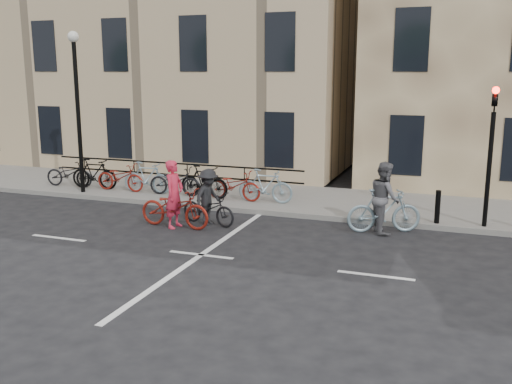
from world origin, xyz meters
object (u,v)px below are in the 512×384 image
(cyclist_grey, at_px, (384,204))
(lamp_post, at_px, (77,92))
(cyclist_pink, at_px, (175,204))
(cyclist_dark, at_px, (208,203))
(traffic_light, at_px, (492,139))

(cyclist_grey, bearing_deg, lamp_post, 61.54)
(lamp_post, height_order, cyclist_pink, lamp_post)
(cyclist_pink, bearing_deg, cyclist_grey, -71.65)
(lamp_post, height_order, cyclist_grey, lamp_post)
(cyclist_grey, relative_size, cyclist_dark, 1.09)
(cyclist_grey, xyz_separation_m, cyclist_dark, (-4.66, -0.83, -0.15))
(cyclist_pink, bearing_deg, cyclist_dark, -47.67)
(lamp_post, xyz_separation_m, cyclist_pink, (4.80, -2.46, -2.85))
(traffic_light, xyz_separation_m, cyclist_pink, (-7.90, -2.40, -1.81))
(traffic_light, relative_size, cyclist_dark, 2.12)
(cyclist_pink, height_order, cyclist_grey, cyclist_grey)
(lamp_post, distance_m, cyclist_dark, 6.51)
(lamp_post, xyz_separation_m, cyclist_grey, (10.20, -1.03, -2.73))
(cyclist_grey, height_order, cyclist_dark, cyclist_grey)
(lamp_post, relative_size, cyclist_pink, 2.50)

